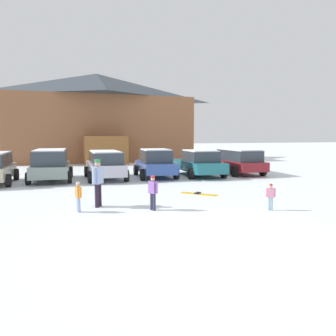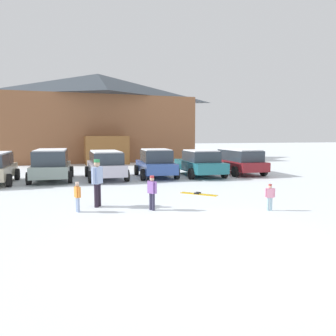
{
  "view_description": "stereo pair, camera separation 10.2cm",
  "coord_description": "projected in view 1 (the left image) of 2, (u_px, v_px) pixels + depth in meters",
  "views": [
    {
      "loc": [
        -2.89,
        -7.22,
        2.52
      ],
      "look_at": [
        1.31,
        6.97,
        1.01
      ],
      "focal_mm": 35.0,
      "sensor_mm": 36.0,
      "label": 1
    },
    {
      "loc": [
        -2.79,
        -7.25,
        2.52
      ],
      "look_at": [
        1.31,
        6.97,
        1.01
      ],
      "focal_mm": 35.0,
      "sensor_mm": 36.0,
      "label": 2
    }
  ],
  "objects": [
    {
      "name": "parked_blue_hatchback",
      "position": [
        155.0,
        163.0,
        19.32
      ],
      "size": [
        2.27,
        4.1,
        1.68
      ],
      "color": "#314F99",
      "rests_on": "ground"
    },
    {
      "name": "skier_child_in_pink_snowsuit",
      "position": [
        270.0,
        195.0,
        10.87
      ],
      "size": [
        0.31,
        0.2,
        0.89
      ],
      "color": "#98BCCB",
      "rests_on": "ground"
    },
    {
      "name": "parked_silver_wagon",
      "position": [
        105.0,
        164.0,
        18.45
      ],
      "size": [
        2.22,
        4.23,
        1.61
      ],
      "color": "#BAB7CA",
      "rests_on": "ground"
    },
    {
      "name": "parked_maroon_van",
      "position": [
        238.0,
        160.0,
        20.97
      ],
      "size": [
        2.17,
        4.4,
        1.59
      ],
      "color": "maroon",
      "rests_on": "ground"
    },
    {
      "name": "skier_child_in_orange_jacket",
      "position": [
        78.0,
        195.0,
        10.62
      ],
      "size": [
        0.21,
        0.35,
        0.99
      ],
      "color": "#93A8CF",
      "rests_on": "ground"
    },
    {
      "name": "skier_child_in_purple_jacket",
      "position": [
        153.0,
        191.0,
        10.88
      ],
      "size": [
        0.28,
        0.39,
        1.16
      ],
      "color": "#333149",
      "rests_on": "ground"
    },
    {
      "name": "pair_of_skis",
      "position": [
        199.0,
        194.0,
        13.87
      ],
      "size": [
        1.37,
        1.37,
        0.08
      ],
      "color": "gold",
      "rests_on": "ground"
    },
    {
      "name": "ski_lodge",
      "position": [
        97.0,
        117.0,
        32.81
      ],
      "size": [
        17.96,
        12.09,
        8.54
      ],
      "color": "brown",
      "rests_on": "ground"
    },
    {
      "name": "parked_teal_hatchback",
      "position": [
        199.0,
        163.0,
        19.92
      ],
      "size": [
        2.28,
        4.47,
        1.59
      ],
      "color": "#216B77",
      "rests_on": "ground"
    },
    {
      "name": "ground",
      "position": [
        198.0,
        239.0,
        7.96
      ],
      "size": [
        160.0,
        160.0,
        0.0
      ],
      "primitive_type": "plane",
      "color": "white"
    },
    {
      "name": "skier_adult_in_blue_parka",
      "position": [
        98.0,
        180.0,
        11.36
      ],
      "size": [
        0.41,
        0.55,
        1.67
      ],
      "color": "#261D2B",
      "rests_on": "ground"
    },
    {
      "name": "parked_grey_wagon",
      "position": [
        51.0,
        164.0,
        17.82
      ],
      "size": [
        2.29,
        4.3,
        1.72
      ],
      "color": "gray",
      "rests_on": "ground"
    }
  ]
}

